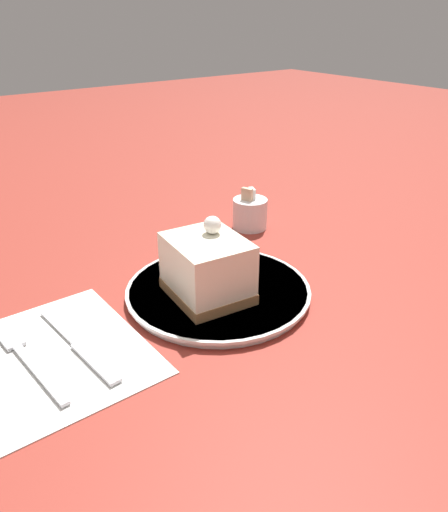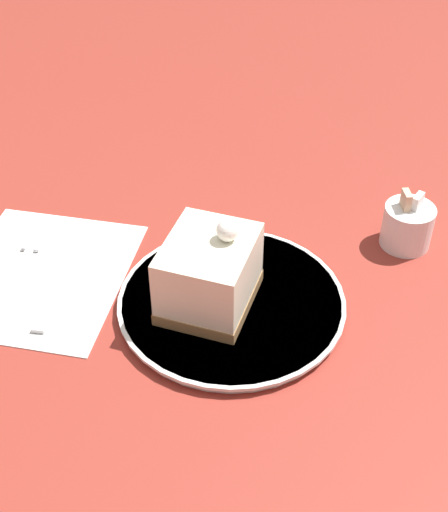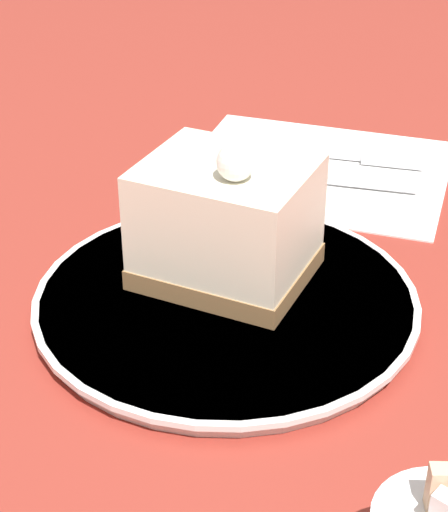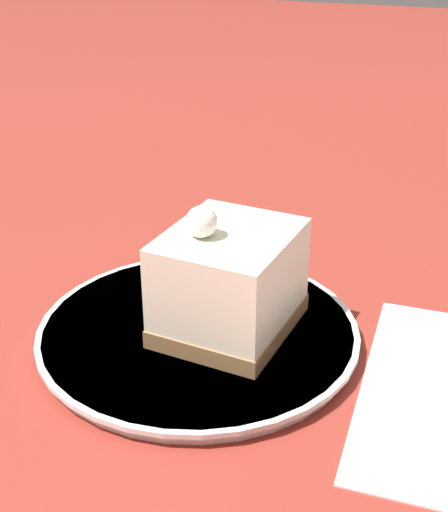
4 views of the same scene
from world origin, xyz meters
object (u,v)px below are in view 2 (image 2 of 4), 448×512
Objects in this scene: cake_slice at (209,273)px; knife at (58,285)px; sugar_bowl at (407,225)px; fork at (24,260)px; plate at (232,303)px.

cake_slice is 0.64× the size of knife.
fork is at bearing -162.85° from sugar_bowl.
cake_slice is 0.27m from sugar_bowl.
plate reaches higher than fork.
fork is 0.46m from sugar_bowl.
cake_slice is 0.18m from knife.
plate is at bearing -9.48° from fork.
fork is at bearing 145.24° from knife.
plate is 0.26m from fork.
knife is (-0.20, -0.01, -0.00)m from plate.
cake_slice is 1.55× the size of sugar_bowl.
sugar_bowl is at bearing 18.88° from knife.
sugar_bowl is at bearing 12.30° from fork.
fork and knife have the same top height.
knife is (-0.18, -0.00, -0.05)m from cake_slice.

